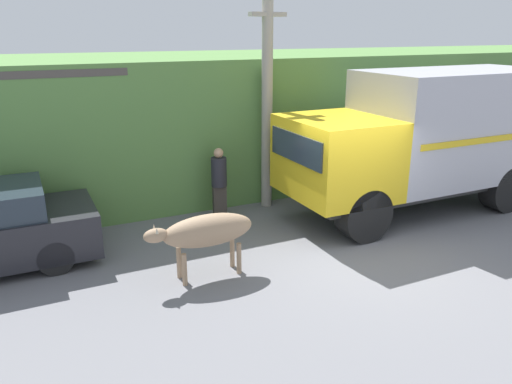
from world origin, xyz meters
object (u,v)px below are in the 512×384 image
at_px(utility_pole, 267,98).
at_px(cargo_truck, 429,136).
at_px(pedestrian_on_hill, 219,180).
at_px(brown_cow, 206,231).

bearing_deg(utility_pole, cargo_truck, -29.73).
height_order(pedestrian_on_hill, utility_pole, utility_pole).
relative_size(pedestrian_on_hill, utility_pole, 0.32).
xyz_separation_m(cargo_truck, pedestrian_on_hill, (-4.83, 1.66, -0.94)).
xyz_separation_m(cargo_truck, brown_cow, (-6.16, -1.06, -0.99)).
bearing_deg(brown_cow, pedestrian_on_hill, 64.29).
distance_m(pedestrian_on_hill, utility_pole, 2.32).
bearing_deg(brown_cow, cargo_truck, 10.12).
bearing_deg(pedestrian_on_hill, utility_pole, -158.76).
bearing_deg(pedestrian_on_hill, cargo_truck, 170.57).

